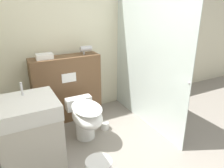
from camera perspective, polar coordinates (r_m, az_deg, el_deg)
name	(u,v)px	position (r m, az deg, el deg)	size (l,w,h in m)	color
wall_back	(82,39)	(3.71, -7.93, 11.53)	(8.00, 0.06, 2.50)	beige
partition_panel	(67,89)	(3.57, -11.65, -1.17)	(1.07, 0.31, 1.05)	brown
shower_glass	(147,63)	(3.29, 9.01, 5.55)	(0.04, 1.75, 1.97)	silver
toilet	(86,117)	(3.06, -6.88, -8.62)	(0.38, 0.69, 0.53)	white
sink_vanity	(31,141)	(2.50, -20.38, -13.88)	(0.60, 0.57, 1.08)	beige
hair_drier	(86,49)	(3.47, -6.73, 9.19)	(0.21, 0.08, 0.13)	#B7B7BC
folded_towel	(44,56)	(3.31, -17.24, 6.91)	(0.24, 0.12, 0.08)	white
spare_toilet_roll	(105,126)	(3.40, -1.88, -10.84)	(0.12, 0.12, 0.11)	white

